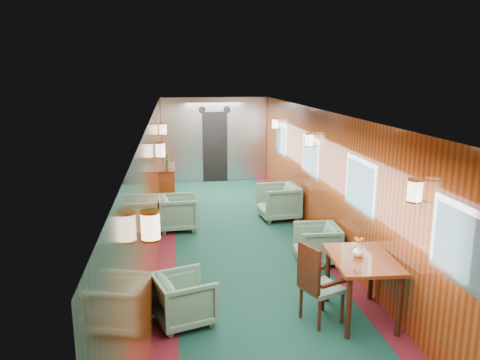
{
  "coord_description": "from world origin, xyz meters",
  "views": [
    {
      "loc": [
        -1.19,
        -7.3,
        3.05
      ],
      "look_at": [
        0.0,
        0.9,
        1.15
      ],
      "focal_mm": 35.0,
      "sensor_mm": 36.0,
      "label": 1
    }
  ],
  "objects_px": {
    "dining_table": "(362,267)",
    "armchair_right_far": "(278,202)",
    "credenza": "(168,188)",
    "armchair_left_near": "(185,299)",
    "armchair_right_near": "(317,244)",
    "side_chair": "(316,281)",
    "armchair_left_far": "(178,213)"
  },
  "relations": [
    {
      "from": "dining_table",
      "to": "armchair_right_far",
      "type": "height_order",
      "value": "dining_table"
    },
    {
      "from": "credenza",
      "to": "armchair_left_near",
      "type": "distance_m",
      "value": 5.08
    },
    {
      "from": "dining_table",
      "to": "credenza",
      "type": "height_order",
      "value": "credenza"
    },
    {
      "from": "dining_table",
      "to": "armchair_right_near",
      "type": "height_order",
      "value": "dining_table"
    },
    {
      "from": "dining_table",
      "to": "side_chair",
      "type": "relative_size",
      "value": 1.09
    },
    {
      "from": "credenza",
      "to": "armchair_right_far",
      "type": "distance_m",
      "value": 2.56
    },
    {
      "from": "armchair_right_near",
      "to": "armchair_right_far",
      "type": "xyz_separation_m",
      "value": [
        -0.1,
        2.4,
        0.05
      ]
    },
    {
      "from": "credenza",
      "to": "armchair_left_far",
      "type": "xyz_separation_m",
      "value": [
        0.21,
        -1.43,
        -0.16
      ]
    },
    {
      "from": "credenza",
      "to": "armchair_right_near",
      "type": "relative_size",
      "value": 1.83
    },
    {
      "from": "armchair_right_near",
      "to": "dining_table",
      "type": "bearing_deg",
      "value": 3.28
    },
    {
      "from": "armchair_left_near",
      "to": "armchair_right_far",
      "type": "bearing_deg",
      "value": -45.09
    },
    {
      "from": "armchair_right_near",
      "to": "armchair_right_far",
      "type": "distance_m",
      "value": 2.41
    },
    {
      "from": "armchair_right_far",
      "to": "side_chair",
      "type": "bearing_deg",
      "value": -11.61
    },
    {
      "from": "credenza",
      "to": "armchair_right_near",
      "type": "distance_m",
      "value": 4.23
    },
    {
      "from": "armchair_left_far",
      "to": "armchair_right_far",
      "type": "distance_m",
      "value": 2.16
    },
    {
      "from": "armchair_right_near",
      "to": "armchair_right_far",
      "type": "height_order",
      "value": "armchair_right_far"
    },
    {
      "from": "dining_table",
      "to": "armchair_left_near",
      "type": "bearing_deg",
      "value": 178.67
    },
    {
      "from": "armchair_right_far",
      "to": "armchair_right_near",
      "type": "bearing_deg",
      "value": -2.5
    },
    {
      "from": "dining_table",
      "to": "credenza",
      "type": "distance_m",
      "value": 5.8
    },
    {
      "from": "side_chair",
      "to": "armchair_left_near",
      "type": "height_order",
      "value": "side_chair"
    },
    {
      "from": "credenza",
      "to": "armchair_left_near",
      "type": "bearing_deg",
      "value": -87.39
    },
    {
      "from": "credenza",
      "to": "armchair_left_near",
      "type": "relative_size",
      "value": 1.85
    },
    {
      "from": "dining_table",
      "to": "side_chair",
      "type": "height_order",
      "value": "side_chair"
    },
    {
      "from": "armchair_left_near",
      "to": "armchair_left_far",
      "type": "bearing_deg",
      "value": -17.12
    },
    {
      "from": "credenza",
      "to": "armchair_right_near",
      "type": "height_order",
      "value": "credenza"
    },
    {
      "from": "side_chair",
      "to": "armchair_right_far",
      "type": "distance_m",
      "value": 4.29
    },
    {
      "from": "dining_table",
      "to": "armchair_left_far",
      "type": "bearing_deg",
      "value": 123.97
    },
    {
      "from": "side_chair",
      "to": "armchair_right_far",
      "type": "height_order",
      "value": "side_chair"
    },
    {
      "from": "side_chair",
      "to": "armchair_left_near",
      "type": "distance_m",
      "value": 1.64
    },
    {
      "from": "armchair_right_far",
      "to": "armchair_left_far",
      "type": "bearing_deg",
      "value": -84.48
    },
    {
      "from": "dining_table",
      "to": "armchair_right_far",
      "type": "bearing_deg",
      "value": 95.12
    },
    {
      "from": "side_chair",
      "to": "armchair_left_near",
      "type": "bearing_deg",
      "value": 150.08
    }
  ]
}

